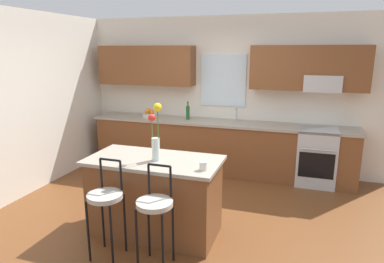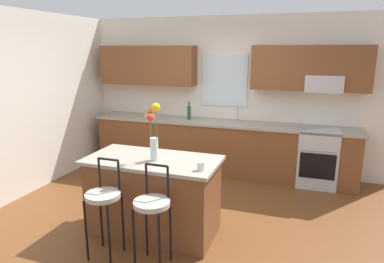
{
  "view_description": "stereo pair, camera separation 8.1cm",
  "coord_description": "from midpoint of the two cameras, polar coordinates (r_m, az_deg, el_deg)",
  "views": [
    {
      "loc": [
        1.33,
        -3.89,
        2.14
      ],
      "look_at": [
        -0.11,
        0.55,
        1.0
      ],
      "focal_mm": 31.67,
      "sensor_mm": 36.0,
      "label": 1
    },
    {
      "loc": [
        1.41,
        -3.86,
        2.14
      ],
      "look_at": [
        -0.11,
        0.55,
        1.0
      ],
      "focal_mm": 31.67,
      "sensor_mm": 36.0,
      "label": 2
    }
  ],
  "objects": [
    {
      "name": "ground_plane",
      "position": [
        4.63,
        -1.36,
        -13.78
      ],
      "size": [
        14.0,
        14.0,
        0.0
      ],
      "primitive_type": "plane",
      "color": "brown"
    },
    {
      "name": "wall_left",
      "position": [
        5.79,
        -25.11,
        4.59
      ],
      "size": [
        0.12,
        4.6,
        2.7
      ],
      "primitive_type": "cube",
      "color": "silver",
      "rests_on": "ground"
    },
    {
      "name": "back_wall_assembly",
      "position": [
        6.04,
        5.13,
        7.71
      ],
      "size": [
        5.6,
        0.5,
        2.7
      ],
      "color": "silver",
      "rests_on": "ground"
    },
    {
      "name": "counter_run",
      "position": [
        5.98,
        4.04,
        -2.58
      ],
      "size": [
        4.56,
        0.64,
        0.92
      ],
      "color": "brown",
      "rests_on": "ground"
    },
    {
      "name": "sink_faucet",
      "position": [
        5.92,
        7.09,
        3.11
      ],
      "size": [
        0.02,
        0.13,
        0.23
      ],
      "color": "#B7BABC",
      "rests_on": "counter_run"
    },
    {
      "name": "oven_range",
      "position": [
        5.8,
        19.78,
        -3.94
      ],
      "size": [
        0.6,
        0.64,
        0.92
      ],
      "color": "#B7BABC",
      "rests_on": "ground"
    },
    {
      "name": "kitchen_island",
      "position": [
        4.07,
        -6.84,
        -10.7
      ],
      "size": [
        1.53,
        0.78,
        0.92
      ],
      "color": "brown",
      "rests_on": "ground"
    },
    {
      "name": "bar_stool_near",
      "position": [
        3.65,
        -14.97,
        -11.14
      ],
      "size": [
        0.36,
        0.36,
        1.04
      ],
      "color": "black",
      "rests_on": "ground"
    },
    {
      "name": "bar_stool_middle",
      "position": [
        3.4,
        -6.95,
        -12.66
      ],
      "size": [
        0.36,
        0.36,
        1.04
      ],
      "color": "black",
      "rests_on": "ground"
    },
    {
      "name": "flower_vase",
      "position": [
        3.76,
        -6.78,
        -0.64
      ],
      "size": [
        0.17,
        0.1,
        0.65
      ],
      "color": "silver",
      "rests_on": "kitchen_island"
    },
    {
      "name": "mug_ceramic",
      "position": [
        3.51,
        1.23,
        -5.82
      ],
      "size": [
        0.08,
        0.08,
        0.09
      ],
      "primitive_type": "cylinder",
      "color": "silver",
      "rests_on": "kitchen_island"
    },
    {
      "name": "fruit_bowl_oranges",
      "position": [
        6.3,
        -7.55,
        2.93
      ],
      "size": [
        0.24,
        0.24,
        0.16
      ],
      "color": "silver",
      "rests_on": "counter_run"
    },
    {
      "name": "bottle_olive_oil",
      "position": [
        6.0,
        -1.09,
        3.23
      ],
      "size": [
        0.06,
        0.06,
        0.32
      ],
      "color": "#1E5923",
      "rests_on": "counter_run"
    }
  ]
}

